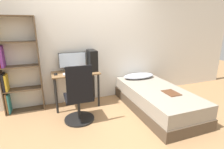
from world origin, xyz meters
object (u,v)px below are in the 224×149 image
(keyboard, at_px, (74,73))
(office_chair, at_px, (79,101))
(monitor, at_px, (73,61))
(pc_tower, at_px, (92,60))
(bed, at_px, (156,99))
(bookshelf, at_px, (14,70))

(keyboard, bearing_deg, office_chair, -92.34)
(monitor, xyz_separation_m, keyboard, (-0.02, -0.25, -0.21))
(office_chair, xyz_separation_m, pc_tower, (0.44, 0.74, 0.55))
(bed, bearing_deg, office_chair, 177.36)
(monitor, relative_size, pc_tower, 1.31)
(keyboard, height_order, pc_tower, pc_tower)
(office_chair, height_order, keyboard, office_chair)
(bed, bearing_deg, monitor, 149.15)
(bed, bearing_deg, bookshelf, 161.38)
(bookshelf, relative_size, monitor, 3.25)
(pc_tower, bearing_deg, keyboard, -158.97)
(monitor, bearing_deg, bed, -30.85)
(monitor, bearing_deg, keyboard, -94.36)
(office_chair, distance_m, monitor, 0.99)
(bookshelf, relative_size, keyboard, 4.25)
(bed, relative_size, pc_tower, 4.63)
(office_chair, height_order, bed, office_chair)
(bookshelf, height_order, monitor, bookshelf)
(office_chair, xyz_separation_m, keyboard, (0.02, 0.58, 0.34))
(bed, height_order, monitor, monitor)
(bookshelf, relative_size, office_chair, 1.73)
(office_chair, relative_size, bed, 0.53)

